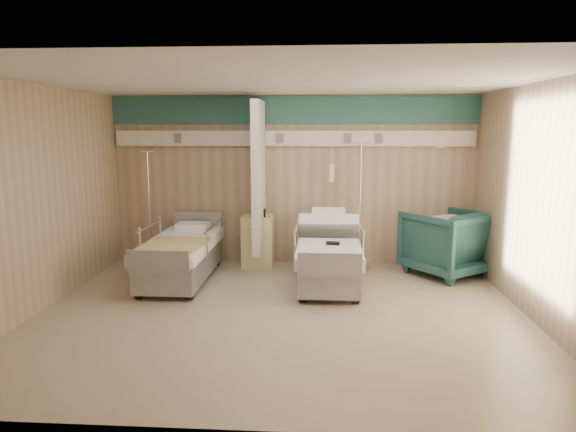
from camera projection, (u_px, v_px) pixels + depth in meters
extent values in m
cube|color=gray|center=(281.00, 314.00, 6.34)|extent=(6.00, 5.00, 0.00)
cube|color=tan|center=(292.00, 181.00, 8.56)|extent=(6.00, 0.04, 2.80)
cube|color=tan|center=(252.00, 251.00, 3.64)|extent=(6.00, 0.04, 2.80)
cube|color=tan|center=(37.00, 199.00, 6.30)|extent=(0.04, 5.00, 2.80)
cube|color=tan|center=(540.00, 204.00, 5.91)|extent=(0.04, 5.00, 2.80)
cube|color=silver|center=(280.00, 81.00, 5.87)|extent=(6.00, 5.00, 0.04)
cube|color=#2A635B|center=(293.00, 110.00, 8.35)|extent=(6.00, 0.04, 0.45)
cube|color=silver|center=(292.00, 138.00, 8.39)|extent=(5.88, 0.08, 0.25)
cylinder|color=silver|center=(255.00, 94.00, 7.48)|extent=(0.03, 1.80, 0.03)
cube|color=beige|center=(259.00, 177.00, 8.03)|extent=(0.12, 0.90, 2.35)
cube|color=#D8CD87|center=(258.00, 241.00, 8.47)|extent=(0.50, 0.48, 0.85)
imported|color=#1C4645|center=(447.00, 243.00, 7.96)|extent=(1.54, 1.55, 1.02)
cube|color=silver|center=(450.00, 208.00, 7.85)|extent=(0.75, 0.73, 0.07)
cylinder|color=silver|center=(358.00, 268.00, 8.35)|extent=(0.37, 0.37, 0.03)
cylinder|color=silver|center=(360.00, 207.00, 8.19)|extent=(0.03, 0.03, 2.04)
cylinder|color=silver|center=(361.00, 143.00, 8.01)|extent=(0.24, 0.03, 0.03)
cylinder|color=silver|center=(152.00, 262.00, 8.70)|extent=(0.34, 0.34, 0.03)
cylinder|color=silver|center=(150.00, 208.00, 8.55)|extent=(0.03, 0.03, 1.89)
cylinder|color=silver|center=(147.00, 151.00, 8.39)|extent=(0.23, 0.03, 0.03)
cube|color=black|center=(333.00, 243.00, 7.28)|extent=(0.20, 0.11, 0.04)
cube|color=tan|center=(173.00, 245.00, 7.16)|extent=(0.92, 1.12, 0.04)
cube|color=black|center=(258.00, 213.00, 8.29)|extent=(0.25, 0.17, 0.13)
cylinder|color=white|center=(255.00, 211.00, 8.44)|extent=(0.10, 0.10, 0.13)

